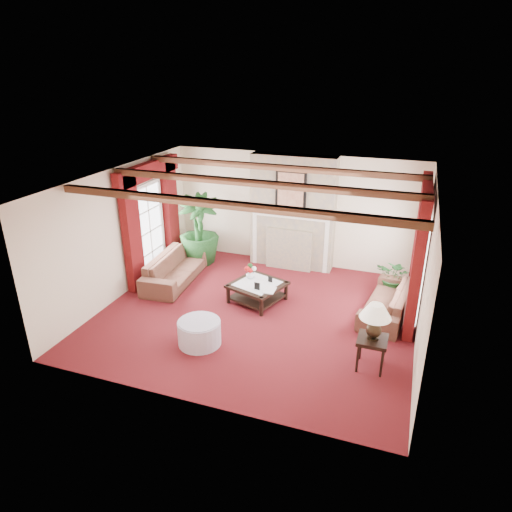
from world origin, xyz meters
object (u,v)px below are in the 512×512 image
at_px(coffee_table, 257,292).
at_px(side_table, 371,353).
at_px(sofa_right, 389,296).
at_px(ottoman, 199,333).
at_px(potted_palm, 200,244).
at_px(sofa_left, 175,264).

height_order(coffee_table, side_table, side_table).
height_order(sofa_right, ottoman, sofa_right).
xyz_separation_m(potted_palm, ottoman, (1.58, -3.28, -0.26)).
xyz_separation_m(sofa_left, ottoman, (1.64, -2.13, -0.19)).
xyz_separation_m(sofa_right, side_table, (-0.12, -1.90, -0.11)).
bearing_deg(side_table, potted_palm, 146.52).
distance_m(sofa_left, coffee_table, 2.11).
bearing_deg(potted_palm, sofa_right, -13.17).
bearing_deg(sofa_left, sofa_right, -93.64).
bearing_deg(coffee_table, sofa_right, 26.51).
bearing_deg(sofa_left, ottoman, -146.89).
height_order(sofa_left, potted_palm, potted_palm).
relative_size(sofa_left, ottoman, 2.82).
distance_m(sofa_right, ottoman, 3.75).
distance_m(potted_palm, side_table, 5.40).
height_order(potted_palm, coffee_table, potted_palm).
height_order(sofa_right, potted_palm, potted_palm).
height_order(side_table, ottoman, side_table).
bearing_deg(ottoman, sofa_right, 35.86).
relative_size(sofa_right, side_table, 3.65).
bearing_deg(side_table, sofa_right, 86.50).
distance_m(sofa_left, ottoman, 2.70).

